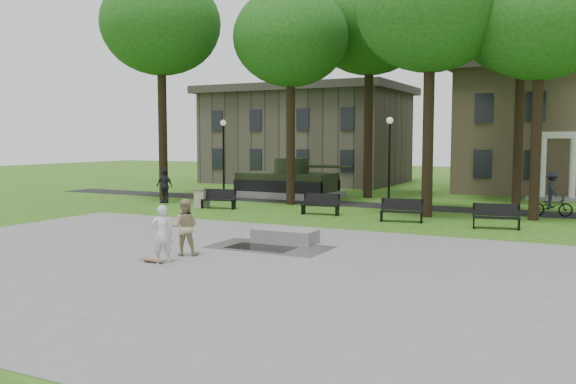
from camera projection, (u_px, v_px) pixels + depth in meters
The scene contains 25 objects.
ground at pixel (272, 238), 22.03m from camera, with size 120.00×120.00×0.00m, color #244B11.
plaza at pixel (190, 263), 17.59m from camera, with size 22.00×16.00×0.02m, color gray.
footpath at pixel (378, 205), 32.69m from camera, with size 44.00×2.60×0.01m, color black.
building_left at pixel (307, 139), 50.22m from camera, with size 15.00×10.00×7.20m, color #4C443D.
tree_0 at pixel (161, 25), 34.56m from camera, with size 6.80×6.80×12.97m.
tree_1 at pixel (291, 38), 32.61m from camera, with size 6.20×6.20×11.63m.
tree_2 at pixel (431, 10), 27.20m from camera, with size 6.60×6.60×12.16m.
tree_3 at pixel (540, 22), 26.12m from camera, with size 6.00×6.00×11.19m.
tree_4 at pixel (369, 24), 36.24m from camera, with size 7.20×7.20×13.50m.
tree_5 at pixel (522, 26), 32.93m from camera, with size 6.40×6.40×12.44m.
lamp_left at pixel (223, 152), 37.22m from camera, with size 0.36×0.36×4.73m.
lamp_mid at pixel (389, 154), 32.49m from camera, with size 0.36×0.36×4.73m.
tank_monument at pixel (288, 183), 37.30m from camera, with size 7.45×3.40×2.40m.
puddle at pixel (261, 248), 19.95m from camera, with size 2.20×1.20×0.00m, color black.
concrete_block at pixel (285, 236), 20.98m from camera, with size 2.20×1.00×0.45m, color gray.
skateboard at pixel (152, 261), 17.55m from camera, with size 0.78×0.20×0.07m, color brown.
skateboarder at pixel (162, 234), 17.50m from camera, with size 0.61×0.40×1.67m, color silver.
friend_watching at pixel (185, 227), 18.59m from camera, with size 0.85×0.66×1.74m, color tan.
pedestrian_walker at pixel (164, 186), 33.91m from camera, with size 1.12×0.47×1.91m, color #21252C.
cyclist at pixel (552, 198), 28.02m from camera, with size 1.97×1.18×2.08m.
park_bench_0 at pixel (219, 198), 31.26m from camera, with size 1.85×0.81×1.00m.
park_bench_1 at pixel (321, 204), 28.73m from camera, with size 1.83×0.64×1.00m.
park_bench_2 at pixel (402, 210), 26.24m from camera, with size 1.85×0.81×1.00m.
park_bench_3 at pixel (497, 216), 24.23m from camera, with size 1.85×0.86×1.00m.
trash_bin at pixel (202, 198), 31.77m from camera, with size 0.67×0.67×0.96m.
Camera 1 is at (10.37, -19.18, 3.58)m, focal length 38.00 mm.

